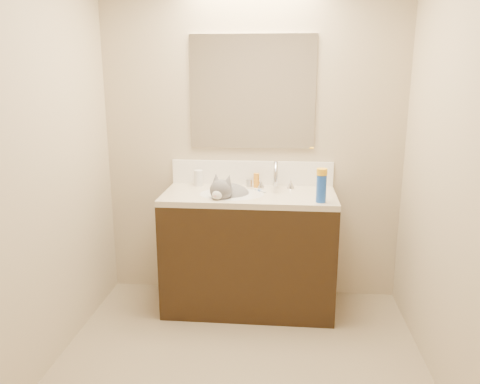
% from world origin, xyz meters
% --- Properties ---
extents(room_shell, '(2.24, 2.54, 2.52)m').
position_xyz_m(room_shell, '(0.00, 0.00, 1.49)').
color(room_shell, tan).
rests_on(room_shell, ground).
extents(vanity_cabinet, '(1.20, 0.55, 0.82)m').
position_xyz_m(vanity_cabinet, '(0.00, 0.97, 0.41)').
color(vanity_cabinet, black).
rests_on(vanity_cabinet, ground).
extents(counter_slab, '(1.20, 0.55, 0.04)m').
position_xyz_m(counter_slab, '(0.00, 0.97, 0.84)').
color(counter_slab, beige).
rests_on(counter_slab, vanity_cabinet).
extents(basin, '(0.45, 0.36, 0.14)m').
position_xyz_m(basin, '(-0.12, 0.94, 0.79)').
color(basin, silver).
rests_on(basin, vanity_cabinet).
extents(faucet, '(0.28, 0.20, 0.21)m').
position_xyz_m(faucet, '(0.18, 1.11, 0.95)').
color(faucet, silver).
rests_on(faucet, counter_slab).
extents(cat, '(0.38, 0.44, 0.32)m').
position_xyz_m(cat, '(-0.14, 0.95, 0.83)').
color(cat, '#575557').
rests_on(cat, basin).
extents(backsplash, '(1.20, 0.02, 0.18)m').
position_xyz_m(backsplash, '(0.00, 1.24, 0.95)').
color(backsplash, white).
rests_on(backsplash, counter_slab).
extents(mirror, '(0.90, 0.02, 0.80)m').
position_xyz_m(mirror, '(0.00, 1.24, 1.54)').
color(mirror, white).
rests_on(mirror, room_shell).
extents(pill_bottle, '(0.07, 0.07, 0.12)m').
position_xyz_m(pill_bottle, '(-0.39, 1.17, 0.92)').
color(pill_bottle, silver).
rests_on(pill_bottle, counter_slab).
extents(pill_label, '(0.07, 0.07, 0.04)m').
position_xyz_m(pill_label, '(-0.39, 1.17, 0.90)').
color(pill_label, orange).
rests_on(pill_label, pill_bottle).
extents(silver_jar, '(0.05, 0.05, 0.06)m').
position_xyz_m(silver_jar, '(-0.02, 1.17, 0.89)').
color(silver_jar, '#B7B7BC').
rests_on(silver_jar, counter_slab).
extents(amber_bottle, '(0.05, 0.05, 0.10)m').
position_xyz_m(amber_bottle, '(0.04, 1.16, 0.91)').
color(amber_bottle, orange).
rests_on(amber_bottle, counter_slab).
extents(toothbrush, '(0.09, 0.11, 0.01)m').
position_xyz_m(toothbrush, '(0.07, 1.04, 0.86)').
color(toothbrush, silver).
rests_on(toothbrush, counter_slab).
extents(toothbrush_head, '(0.03, 0.03, 0.01)m').
position_xyz_m(toothbrush_head, '(0.07, 1.04, 0.87)').
color(toothbrush_head, '#5D81C6').
rests_on(toothbrush_head, counter_slab).
extents(spray_can, '(0.08, 0.08, 0.18)m').
position_xyz_m(spray_can, '(0.48, 0.79, 0.95)').
color(spray_can, blue).
rests_on(spray_can, counter_slab).
extents(spray_cap, '(0.08, 0.08, 0.04)m').
position_xyz_m(spray_cap, '(0.48, 0.79, 1.06)').
color(spray_cap, yellow).
rests_on(spray_cap, spray_can).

